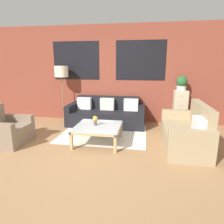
# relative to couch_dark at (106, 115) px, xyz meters

# --- Properties ---
(ground_plane) EXTENTS (16.00, 16.00, 0.00)m
(ground_plane) POSITION_rel_couch_dark_xyz_m (-0.05, -1.95, -0.28)
(ground_plane) COLOR #9E754C
(wall_back_brick) EXTENTS (8.40, 0.09, 2.80)m
(wall_back_brick) POSITION_rel_couch_dark_xyz_m (-0.05, 0.49, 1.12)
(wall_back_brick) COLOR brown
(wall_back_brick) RESTS_ON ground_plane
(rug) EXTENTS (2.10, 1.72, 0.00)m
(rug) POSITION_rel_couch_dark_xyz_m (0.09, -0.76, -0.28)
(rug) COLOR silver
(rug) RESTS_ON ground_plane
(couch_dark) EXTENTS (2.16, 0.88, 0.78)m
(couch_dark) POSITION_rel_couch_dark_xyz_m (0.00, 0.00, 0.00)
(couch_dark) COLOR black
(couch_dark) RESTS_ON ground_plane
(settee_vintage) EXTENTS (0.80, 1.65, 0.92)m
(settee_vintage) POSITION_rel_couch_dark_xyz_m (1.95, -1.30, 0.03)
(settee_vintage) COLOR tan
(settee_vintage) RESTS_ON ground_plane
(armchair_corner) EXTENTS (0.80, 0.84, 0.84)m
(armchair_corner) POSITION_rel_couch_dark_xyz_m (-1.89, -1.73, -0.01)
(armchair_corner) COLOR #84705B
(armchair_corner) RESTS_ON ground_plane
(coffee_table) EXTENTS (0.98, 0.98, 0.39)m
(coffee_table) POSITION_rel_couch_dark_xyz_m (0.09, -1.37, 0.05)
(coffee_table) COLOR silver
(coffee_table) RESTS_ON ground_plane
(floor_lamp) EXTENTS (0.39, 0.39, 1.65)m
(floor_lamp) POSITION_rel_couch_dark_xyz_m (-1.33, 0.11, 1.15)
(floor_lamp) COLOR olive
(floor_lamp) RESTS_ON ground_plane
(drawer_cabinet) EXTENTS (0.36, 0.39, 1.00)m
(drawer_cabinet) POSITION_rel_couch_dark_xyz_m (2.04, 0.22, 0.22)
(drawer_cabinet) COLOR #C6B793
(drawer_cabinet) RESTS_ON ground_plane
(potted_plant) EXTENTS (0.29, 0.29, 0.39)m
(potted_plant) POSITION_rel_couch_dark_xyz_m (2.04, 0.22, 0.92)
(potted_plant) COLOR silver
(potted_plant) RESTS_ON drawer_cabinet
(flower_vase) EXTENTS (0.11, 0.11, 0.21)m
(flower_vase) POSITION_rel_couch_dark_xyz_m (0.02, -1.35, 0.23)
(flower_vase) COLOR brown
(flower_vase) RESTS_ON coffee_table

